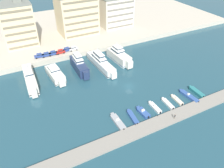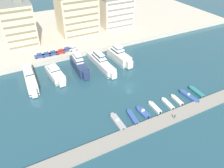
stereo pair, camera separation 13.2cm
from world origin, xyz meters
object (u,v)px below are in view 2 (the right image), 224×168
object	(u,v)px
car_blue_left	(46,54)
car_blue_mid_left	(53,53)
motorboat_cream_center_right	(177,100)
motorboat_white_center	(168,104)
motorboat_teal_right	(197,92)
yacht_ivory_left	(55,74)
motorboat_white_center_left	(155,107)
car_blue_center	(67,49)
motorboat_blue_mid_right	(189,96)
yacht_ivory_far_left	(30,79)
motorboat_blue_left	(132,117)
car_blue_far_left	(39,55)
motorboat_grey_far_left	(118,122)
yacht_ivory_center	(119,56)
pedestrian_near_edge	(175,116)
car_white_center_right	(73,48)
car_red_center_left	(61,51)
yacht_white_center_left	(101,62)
yacht_navy_mid_left	(79,65)
motorboat_blue_mid_left	(143,112)

from	to	relation	value
car_blue_left	car_blue_mid_left	distance (m)	2.91
motorboat_cream_center_right	car_blue_mid_left	xyz separation A→B (m)	(-30.28, 48.57, 2.97)
motorboat_white_center	motorboat_cream_center_right	world-z (taller)	motorboat_cream_center_right
motorboat_teal_right	yacht_ivory_left	bearing A→B (deg)	141.89
motorboat_white_center_left	car_blue_center	xyz separation A→B (m)	(-14.40, 48.92, 2.94)
motorboat_blue_mid_right	yacht_ivory_left	bearing A→B (deg)	138.60
yacht_ivory_far_left	motorboat_cream_center_right	xyz separation A→B (m)	(43.10, -33.68, -2.04)
motorboat_blue_left	car_blue_far_left	xyz separation A→B (m)	(-17.95, 49.26, 2.86)
motorboat_grey_far_left	car_blue_center	bearing A→B (deg)	90.19
motorboat_white_center	car_blue_mid_left	world-z (taller)	car_blue_mid_left
yacht_ivory_center	car_blue_left	size ratio (longest dim) A/B	4.16
yacht_ivory_left	car_blue_center	distance (m)	18.69
motorboat_blue_mid_right	motorboat_teal_right	bearing A→B (deg)	7.27
car_blue_mid_left	pedestrian_near_edge	bearing A→B (deg)	-67.44
motorboat_cream_center_right	car_white_center_right	size ratio (longest dim) A/B	1.48
yacht_ivory_center	car_red_center_left	world-z (taller)	yacht_ivory_center
yacht_white_center_left	car_blue_mid_left	world-z (taller)	yacht_white_center_left
yacht_white_center_left	car_blue_center	world-z (taller)	yacht_white_center_left
car_white_center_right	car_red_center_left	bearing A→B (deg)	-176.59
motorboat_white_center	car_blue_center	xyz separation A→B (m)	(-19.42, 49.40, 2.94)
motorboat_grey_far_left	car_blue_far_left	bearing A→B (deg)	104.68
car_blue_center	car_red_center_left	bearing A→B (deg)	-165.66
motorboat_grey_far_left	car_blue_center	xyz separation A→B (m)	(-0.16, 49.16, 2.85)
motorboat_white_center_left	car_blue_far_left	distance (m)	55.76
yacht_white_center_left	car_blue_far_left	bearing A→B (deg)	144.56
yacht_navy_mid_left	motorboat_blue_left	distance (m)	34.98
motorboat_blue_mid_left	car_blue_center	size ratio (longest dim) A/B	1.47
motorboat_cream_center_right	car_blue_center	size ratio (longest dim) A/B	1.47
car_blue_center	motorboat_cream_center_right	bearing A→B (deg)	-64.43
motorboat_grey_far_left	car_blue_center	distance (m)	49.24
yacht_white_center_left	car_blue_mid_left	xyz separation A→B (m)	(-16.50, 15.52, 1.21)
car_blue_mid_left	car_white_center_right	world-z (taller)	same
yacht_navy_mid_left	motorboat_white_center	bearing A→B (deg)	-61.29
motorboat_blue_left	car_white_center_right	world-z (taller)	car_white_center_right
yacht_ivory_far_left	motorboat_teal_right	world-z (taller)	yacht_ivory_far_left
motorboat_cream_center_right	car_blue_center	distance (m)	54.69
car_blue_left	car_blue_center	bearing A→B (deg)	4.10
yacht_navy_mid_left	motorboat_blue_mid_right	distance (m)	44.82
yacht_ivory_center	car_white_center_right	distance (m)	22.09
motorboat_blue_left	car_white_center_right	xyz separation A→B (m)	(-2.28, 49.06, 2.86)
car_red_center_left	car_white_center_right	world-z (taller)	same
yacht_white_center_left	car_red_center_left	distance (m)	20.19
motorboat_white_center	yacht_ivory_left	bearing A→B (deg)	131.09
yacht_navy_mid_left	car_blue_center	xyz separation A→B (m)	(-0.53, 14.92, 0.74)
car_blue_left	car_white_center_right	distance (m)	12.65
car_white_center_right	motorboat_cream_center_right	bearing A→B (deg)	-67.17
motorboat_blue_left	car_blue_far_left	distance (m)	52.51
yacht_navy_mid_left	car_blue_left	distance (m)	17.50
motorboat_grey_far_left	motorboat_blue_left	size ratio (longest dim) A/B	1.12
car_blue_far_left	car_red_center_left	bearing A→B (deg)	-3.45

